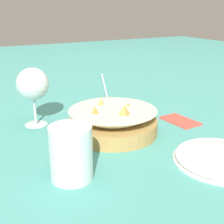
# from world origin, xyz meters

# --- Properties ---
(ground_plane) EXTENTS (4.00, 4.00, 0.00)m
(ground_plane) POSITION_xyz_m (0.00, 0.00, 0.00)
(ground_plane) COLOR teal
(food_basket) EXTENTS (0.23, 0.23, 0.09)m
(food_basket) POSITION_xyz_m (0.00, -0.04, 0.03)
(food_basket) COLOR #B2894C
(food_basket) RESTS_ON ground_plane
(sauce_cup) EXTENTS (0.08, 0.07, 0.11)m
(sauce_cup) POSITION_xyz_m (0.18, -0.12, 0.02)
(sauce_cup) COLOR #B7B7BC
(sauce_cup) RESTS_ON ground_plane
(wine_glass) EXTENTS (0.09, 0.09, 0.16)m
(wine_glass) POSITION_xyz_m (0.16, 0.12, 0.12)
(wine_glass) COLOR silver
(wine_glass) RESTS_ON ground_plane
(beer_mug) EXTENTS (0.13, 0.08, 0.11)m
(beer_mug) POSITION_xyz_m (-0.16, 0.14, 0.05)
(beer_mug) COLOR silver
(beer_mug) RESTS_ON ground_plane
(side_plate) EXTENTS (0.20, 0.20, 0.01)m
(side_plate) POSITION_xyz_m (-0.25, -0.17, 0.01)
(side_plate) COLOR white
(side_plate) RESTS_ON ground_plane
(napkin) EXTENTS (0.12, 0.08, 0.01)m
(napkin) POSITION_xyz_m (-0.02, -0.25, 0.00)
(napkin) COLOR #DB4C3D
(napkin) RESTS_ON ground_plane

